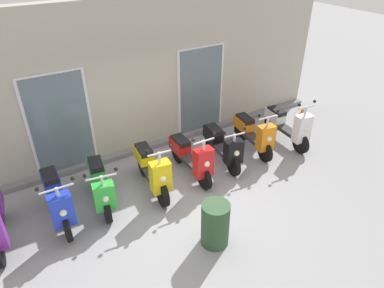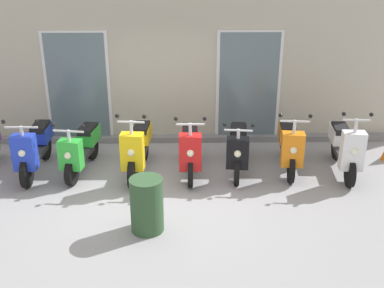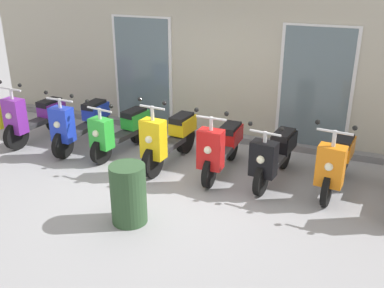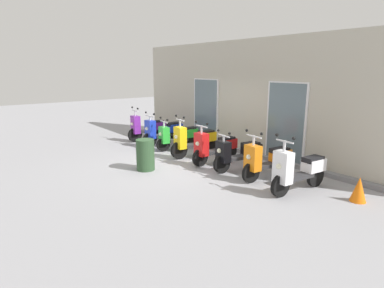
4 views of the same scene
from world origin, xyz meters
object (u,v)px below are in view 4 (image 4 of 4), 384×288
Objects in this scene: scooter_black at (238,153)px; traffic_cone at (359,189)px; scooter_red at (215,147)px; trash_bin at (145,155)px; scooter_purple at (147,128)px; curb_bollard at (138,126)px; scooter_yellow at (194,141)px; scooter_green at (178,136)px; scooter_white at (298,170)px; scooter_orange at (267,160)px; scooter_blue at (163,131)px.

scooter_black is 3.03m from traffic_cone.
scooter_red is 1.96× the size of trash_bin.
curb_bollard is at bearing 168.56° from scooter_purple.
scooter_yellow is 4.82m from traffic_cone.
scooter_black reaches higher than scooter_green.
curb_bollard is at bearing 177.80° from scooter_white.
scooter_orange is at bearing 38.67° from trash_bin.
trash_bin is at bearing -30.72° from scooter_purple.
scooter_red is 1.05× the size of scooter_orange.
traffic_cone is (4.79, 0.50, -0.24)m from scooter_yellow.
trash_bin is at bearing -128.01° from scooter_black.
scooter_purple is 2.26× the size of curb_bollard.
scooter_red is (2.79, -0.05, -0.02)m from scooter_blue.
scooter_purple is at bearing -179.33° from scooter_black.
scooter_red reaches higher than traffic_cone.
scooter_green is 0.92× the size of scooter_yellow.
scooter_white is 1.98× the size of trash_bin.
scooter_red is 0.99× the size of scooter_white.
scooter_green is at bearing 179.15° from scooter_black.
curb_bollard is (-5.87, 0.18, -0.11)m from scooter_black.
scooter_blue is at bearing -176.32° from traffic_cone.
scooter_white is (2.78, -0.05, 0.02)m from scooter_red.
scooter_red is 5.01m from curb_bollard.
curb_bollard is at bearing 174.87° from scooter_blue.
scooter_white is at bearing -0.54° from scooter_purple.
trash_bin is (-2.46, -1.97, -0.07)m from scooter_orange.
scooter_yellow is 1.07× the size of scooter_orange.
scooter_red reaches higher than curb_bollard.
scooter_white reaches higher than scooter_orange.
scooter_purple is 0.95× the size of scooter_blue.
scooter_yellow is 1.80m from scooter_black.
scooter_black is 3.03× the size of traffic_cone.
scooter_blue is 1.01× the size of scooter_white.
scooter_white is 2.34× the size of curb_bollard.
scooter_green is 3.77m from scooter_orange.
scooter_black reaches higher than trash_bin.
scooter_blue is 1.09× the size of scooter_green.
scooter_yellow is (1.85, -0.07, -0.01)m from scooter_blue.
scooter_yellow is (1.04, -0.13, 0.05)m from scooter_green.
scooter_purple is 3.83m from scooter_red.
scooter_purple is at bearing -179.20° from scooter_orange.
traffic_cone is at bearing 10.68° from scooter_orange.
scooter_black is 5.87m from curb_bollard.
scooter_orange reaches higher than scooter_black.
traffic_cone is (1.08, 0.53, -0.24)m from scooter_white.
scooter_blue reaches higher than traffic_cone.
scooter_green is at bearing 176.93° from scooter_red.
scooter_blue is 1.86m from scooter_yellow.
scooter_green is (1.86, 0.10, -0.04)m from scooter_purple.
scooter_green is at bearing 178.07° from scooter_white.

